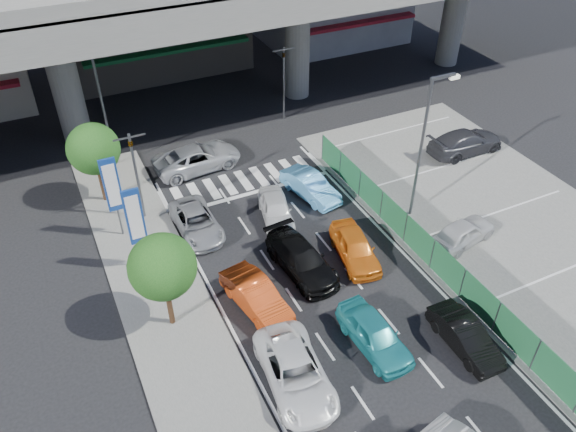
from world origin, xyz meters
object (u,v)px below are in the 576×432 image
street_lamp_left (103,94)px  sedan_white_front_mid (276,209)px  traffic_light_left (133,156)px  wagon_silver_front_left (197,222)px  signboard_near (135,219)px  kei_truck_front_right (310,186)px  traffic_cone (426,251)px  taxi_orange_right (355,248)px  tree_far (93,149)px  signboard_far (112,187)px  parked_sedan_white (463,232)px  taxi_teal_mid (374,334)px  tree_near (162,267)px  traffic_light_right (284,65)px  street_lamp_right (426,137)px  parked_sedan_dgrey (466,142)px  sedan_black_mid (302,259)px  hatch_black_mid_right (465,336)px  taxi_orange_left (256,296)px  sedan_white_mid_left (295,372)px  crossing_wagon_silver (197,158)px

street_lamp_left → sedan_white_front_mid: 11.98m
traffic_light_left → sedan_white_front_mid: traffic_light_left is taller
wagon_silver_front_left → signboard_near: bearing=-153.2°
wagon_silver_front_left → kei_truck_front_right: (6.83, 0.27, 0.06)m
street_lamp_left → traffic_cone: (11.93, -15.26, -4.34)m
taxi_orange_right → tree_far: bearing=145.4°
traffic_light_left → signboard_far: size_ratio=1.11×
taxi_orange_right → sedan_white_front_mid: taxi_orange_right is taller
taxi_orange_right → parked_sedan_white: 5.69m
signboard_near → taxi_orange_right: bearing=-21.4°
signboard_far → parked_sedan_white: size_ratio=1.23×
taxi_teal_mid → parked_sedan_white: bearing=23.0°
tree_near → traffic_light_right: bearing=50.2°
tree_far → wagon_silver_front_left: tree_far is taller
kei_truck_front_right → street_lamp_right: bearing=-54.4°
tree_near → traffic_cone: tree_near is taller
taxi_orange_right → parked_sedan_dgrey: parked_sedan_dgrey is taller
signboard_near → sedan_black_mid: size_ratio=0.99×
sedan_white_front_mid → traffic_cone: (5.41, -6.08, -0.22)m
signboard_far → tree_near: bearing=-85.1°
sedan_white_front_mid → kei_truck_front_right: (2.66, 1.09, 0.02)m
hatch_black_mid_right → sedan_white_front_mid: size_ratio=0.98×
signboard_near → sedan_white_front_mid: (7.39, 0.83, -2.41)m
wagon_silver_front_left → parked_sedan_white: size_ratio=1.14×
sedan_white_front_mid → parked_sedan_dgrey: size_ratio=0.75×
traffic_light_right → parked_sedan_white: 16.64m
traffic_light_right → signboard_far: 15.38m
signboard_near → signboard_far: same height
signboard_near → sedan_black_mid: signboard_near is taller
traffic_light_right → tree_near: (-12.50, -15.00, -0.55)m
traffic_light_left → taxi_orange_left: (2.90, -8.69, -3.25)m
taxi_teal_mid → sedan_black_mid: 5.47m
street_lamp_left → hatch_black_mid_right: (9.97, -20.47, -4.15)m
signboard_near → traffic_light_right: bearing=40.9°
street_lamp_right → wagon_silver_front_left: (-11.16, 3.65, -4.16)m
sedan_white_mid_left → traffic_light_right: bearing=72.0°
taxi_orange_right → street_lamp_left: bearing=132.9°
signboard_near → tree_far: 6.54m
tree_near → kei_truck_front_right: bearing=31.0°
street_lamp_right → parked_sedan_dgrey: street_lamp_right is taller
street_lamp_right → crossing_wagon_silver: street_lamp_right is taller
traffic_light_left → wagon_silver_front_left: (2.22, -2.35, -3.33)m
tree_near → tree_far: 10.53m
crossing_wagon_silver → parked_sedan_dgrey: parked_sedan_dgrey is taller
signboard_far → parked_sedan_white: bearing=-27.7°
signboard_near → crossing_wagon_silver: 9.39m
traffic_light_left → tree_far: (-1.60, 2.50, -0.55)m
tree_far → hatch_black_mid_right: tree_far is taller
wagon_silver_front_left → sedan_white_front_mid: size_ratio=1.14×
sedan_white_mid_left → crossing_wagon_silver: bearing=90.9°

